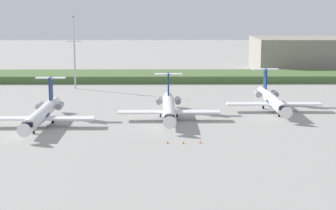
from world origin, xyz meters
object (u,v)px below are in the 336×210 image
Objects in this scene: regional_jet_second at (169,108)px; safety_cone_rear_marker at (200,142)px; regional_jet_third at (273,100)px; safety_cone_front_marker at (167,142)px; antenna_mast at (75,59)px; regional_jet_nearest at (42,114)px; safety_cone_mid_marker at (183,142)px.

regional_jet_second is 23.28m from safety_cone_rear_marker.
regional_jet_third is at bearing 58.47° from safety_cone_rear_marker.
regional_jet_second is 22.87m from safety_cone_front_marker.
regional_jet_second is at bearing -58.05° from antenna_mast.
safety_cone_rear_marker is at bearing 2.46° from safety_cone_front_marker.
regional_jet_nearest reaches higher than safety_cone_mid_marker.
regional_jet_third is 41.74m from safety_cone_front_marker.
safety_cone_front_marker is 6.11m from safety_cone_rear_marker.
antenna_mast is at bearing 116.51° from safety_cone_rear_marker.
safety_cone_rear_marker is (5.59, -22.49, -2.26)m from regional_jet_second.
antenna_mast is at bearing 112.15° from safety_cone_front_marker.
safety_cone_mid_marker is 1.00× the size of safety_cone_rear_marker.
regional_jet_second is 23.07m from safety_cone_mid_marker.
safety_cone_front_marker is 1.00× the size of safety_cone_rear_marker.
antenna_mast is 40.20× the size of safety_cone_rear_marker.
regional_jet_third reaches higher than safety_cone_front_marker.
regional_jet_second is 56.36× the size of safety_cone_front_marker.
antenna_mast is 76.05m from safety_cone_rear_marker.
regional_jet_second is 56.36× the size of safety_cone_rear_marker.
safety_cone_front_marker is at bearing -67.85° from antenna_mast.
antenna_mast reaches higher than regional_jet_nearest.
regional_jet_second reaches higher than safety_cone_front_marker.
safety_cone_mid_marker is at bearing -65.79° from antenna_mast.
safety_cone_rear_marker is (32.85, -15.84, -2.26)m from regional_jet_nearest.
antenna_mast is at bearing 114.21° from safety_cone_mid_marker.
regional_jet_nearest reaches higher than safety_cone_rear_marker.
safety_cone_front_marker is (-25.95, -32.62, -2.26)m from regional_jet_third.
regional_jet_third is at bearing 21.20° from regional_jet_second.
regional_jet_nearest and regional_jet_third have the same top height.
safety_cone_rear_marker is at bearing -63.49° from antenna_mast.
safety_cone_front_marker is at bearing -91.29° from regional_jet_second.
antenna_mast is (-0.87, 51.74, 6.66)m from regional_jet_nearest.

